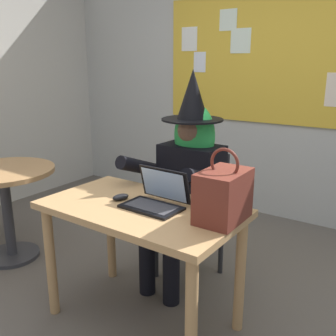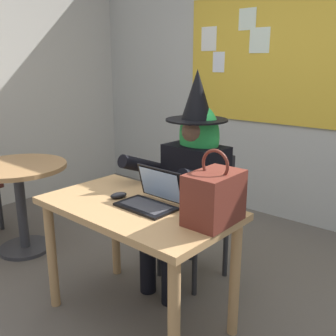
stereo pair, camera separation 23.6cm
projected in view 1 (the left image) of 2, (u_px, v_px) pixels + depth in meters
name	position (u px, v px, depth m)	size (l,w,h in m)	color
ground_plane	(154.00, 319.00, 2.35)	(24.00, 24.00, 0.00)	#5B544C
wall_back_bulletin	(281.00, 77.00, 3.62)	(5.20, 2.29, 2.75)	#B2B2AD
desk_main	(141.00, 225.00, 2.18)	(1.14, 0.66, 0.75)	tan
chair_at_desk	(196.00, 207.00, 2.78)	(0.45, 0.45, 0.91)	black
person_costumed	(187.00, 171.00, 2.61)	(0.60, 0.68, 1.48)	black
laptop	(156.00, 198.00, 2.14)	(0.34, 0.26, 0.21)	black
computer_mouse	(121.00, 197.00, 2.24)	(0.06, 0.10, 0.03)	black
handbag	(223.00, 195.00, 1.92)	(0.20, 0.30, 0.38)	maroon
side_table_round	(5.00, 193.00, 2.97)	(0.77, 0.77, 0.74)	#A37547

